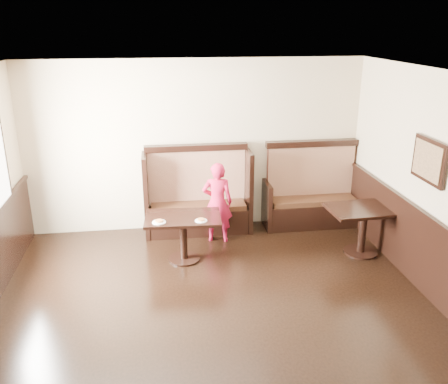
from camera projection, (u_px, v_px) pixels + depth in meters
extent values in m
plane|color=black|center=(227.00, 358.00, 4.96)|extent=(7.00, 7.00, 0.00)
plane|color=#C6AF90|center=(196.00, 146.00, 7.75)|extent=(5.50, 0.00, 5.50)
plane|color=white|center=(228.00, 87.00, 4.01)|extent=(7.00, 7.00, 0.00)
cube|color=black|center=(429.00, 161.00, 5.86)|extent=(0.04, 0.70, 0.55)
cube|color=olive|center=(427.00, 161.00, 5.86)|extent=(0.01, 0.60, 0.45)
cube|color=black|center=(199.00, 220.00, 7.89)|extent=(1.60, 0.50, 0.42)
cube|color=#392012|center=(198.00, 206.00, 7.80)|extent=(1.54, 0.46, 0.09)
cube|color=#430F0D|center=(197.00, 177.00, 7.85)|extent=(1.60, 0.12, 0.92)
cube|color=black|center=(196.00, 147.00, 7.68)|extent=(1.68, 0.16, 0.10)
cube|color=black|center=(146.00, 194.00, 7.71)|extent=(0.07, 0.72, 1.36)
cube|color=black|center=(247.00, 189.00, 7.93)|extent=(0.07, 0.72, 1.36)
cube|color=black|center=(311.00, 214.00, 8.15)|extent=(1.50, 0.50, 0.42)
cube|color=#392012|center=(312.00, 200.00, 8.06)|extent=(1.44, 0.46, 0.09)
cube|color=#430F0D|center=(310.00, 172.00, 8.11)|extent=(1.50, 0.12, 0.92)
cube|color=black|center=(312.00, 143.00, 7.94)|extent=(1.58, 0.16, 0.10)
cube|color=black|center=(266.00, 204.00, 8.07)|extent=(0.07, 0.72, 0.80)
cube|color=black|center=(354.00, 199.00, 8.28)|extent=(0.07, 0.72, 0.80)
cube|color=black|center=(183.00, 218.00, 6.80)|extent=(1.12, 0.74, 0.05)
cylinder|color=black|center=(184.00, 240.00, 6.91)|extent=(0.11, 0.11, 0.63)
cylinder|color=black|center=(184.00, 259.00, 7.02)|extent=(0.47, 0.47, 0.03)
cube|color=black|center=(365.00, 209.00, 6.98)|extent=(1.10, 0.75, 0.05)
cylinder|color=black|center=(362.00, 232.00, 7.11)|extent=(0.12, 0.12, 0.68)
cylinder|color=black|center=(360.00, 252.00, 7.22)|extent=(0.50, 0.50, 0.03)
imported|color=#B11236|center=(217.00, 202.00, 7.43)|extent=(0.52, 0.38, 1.30)
cylinder|color=white|center=(159.00, 222.00, 6.59)|extent=(0.19, 0.19, 0.01)
cylinder|color=tan|center=(159.00, 221.00, 6.58)|extent=(0.12, 0.12, 0.02)
cylinder|color=#EABA54|center=(159.00, 220.00, 6.58)|extent=(0.10, 0.10, 0.01)
cylinder|color=white|center=(201.00, 221.00, 6.64)|extent=(0.17, 0.17, 0.01)
cylinder|color=tan|center=(201.00, 220.00, 6.64)|extent=(0.11, 0.11, 0.01)
cylinder|color=#EABA54|center=(201.00, 219.00, 6.63)|extent=(0.09, 0.09, 0.01)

